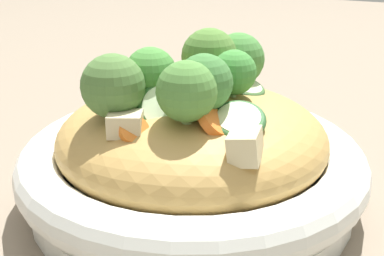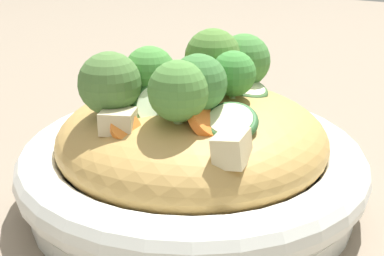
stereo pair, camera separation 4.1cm
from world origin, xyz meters
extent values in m
plane|color=gray|center=(0.00, 0.00, 0.00)|extent=(3.00, 3.00, 0.00)
cylinder|color=white|center=(0.00, 0.00, 0.01)|extent=(0.28, 0.28, 0.02)
torus|color=white|center=(0.00, 0.00, 0.04)|extent=(0.30, 0.30, 0.04)
ellipsoid|color=tan|center=(0.00, 0.00, 0.06)|extent=(0.23, 0.23, 0.08)
torus|color=tan|center=(0.01, 0.01, 0.08)|extent=(0.06, 0.05, 0.03)
torus|color=tan|center=(0.01, 0.01, 0.08)|extent=(0.07, 0.07, 0.01)
torus|color=tan|center=(0.00, 0.01, 0.09)|extent=(0.09, 0.09, 0.01)
torus|color=tan|center=(-0.02, -0.05, 0.08)|extent=(0.06, 0.06, 0.01)
cone|color=#A3B976|center=(0.04, 0.06, 0.09)|extent=(0.02, 0.02, 0.01)
sphere|color=#4D7539|center=(0.04, 0.06, 0.11)|extent=(0.06, 0.06, 0.05)
cone|color=#9FB66F|center=(0.00, -0.03, 0.09)|extent=(0.04, 0.04, 0.02)
sphere|color=#507E35|center=(0.00, -0.03, 0.12)|extent=(0.07, 0.07, 0.05)
cone|color=#9BBF77|center=(-0.03, 0.03, 0.09)|extent=(0.02, 0.02, 0.02)
sphere|color=#3F7839|center=(-0.03, 0.03, 0.12)|extent=(0.06, 0.06, 0.04)
cone|color=#A1BE79|center=(-0.02, -0.06, 0.09)|extent=(0.03, 0.03, 0.01)
sphere|color=#44813A|center=(-0.02, -0.06, 0.12)|extent=(0.07, 0.07, 0.05)
cone|color=#A1BE7A|center=(-0.03, -0.01, 0.09)|extent=(0.02, 0.02, 0.02)
sphere|color=#408939|center=(-0.03, -0.01, 0.12)|extent=(0.04, 0.04, 0.04)
cone|color=#A4C074|center=(-0.02, 0.05, 0.09)|extent=(0.03, 0.03, 0.02)
sphere|color=#4E833B|center=(-0.02, 0.05, 0.12)|extent=(0.05, 0.05, 0.04)
cone|color=#9CB971|center=(0.02, 0.02, 0.09)|extent=(0.03, 0.03, 0.02)
sphere|color=#47883A|center=(0.02, 0.02, 0.12)|extent=(0.05, 0.05, 0.04)
cylinder|color=orange|center=(0.01, 0.08, 0.09)|extent=(0.03, 0.03, 0.02)
cylinder|color=orange|center=(-0.04, 0.04, 0.09)|extent=(0.03, 0.03, 0.02)
cylinder|color=orange|center=(0.03, -0.02, 0.10)|extent=(0.03, 0.03, 0.02)
cylinder|color=orange|center=(-0.02, -0.03, 0.10)|extent=(0.04, 0.04, 0.02)
cylinder|color=beige|center=(-0.03, -0.04, 0.10)|extent=(0.04, 0.04, 0.02)
torus|color=#3A5F2F|center=(-0.03, -0.04, 0.10)|extent=(0.04, 0.04, 0.02)
cylinder|color=beige|center=(0.00, 0.04, 0.10)|extent=(0.05, 0.04, 0.03)
torus|color=#35672E|center=(0.00, 0.04, 0.10)|extent=(0.06, 0.05, 0.04)
cylinder|color=beige|center=(-0.05, 0.03, 0.09)|extent=(0.04, 0.04, 0.02)
torus|color=#306231|center=(-0.05, 0.03, 0.09)|extent=(0.05, 0.05, 0.02)
cube|color=beige|center=(0.02, 0.07, 0.09)|extent=(0.03, 0.03, 0.02)
cube|color=beige|center=(-0.07, 0.06, 0.09)|extent=(0.03, 0.03, 0.02)
cube|color=#CBBB87|center=(0.03, -0.08, 0.09)|extent=(0.03, 0.03, 0.02)
camera|label=1|loc=(-0.18, 0.34, 0.22)|focal=45.32mm
camera|label=2|loc=(-0.21, 0.32, 0.22)|focal=45.32mm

